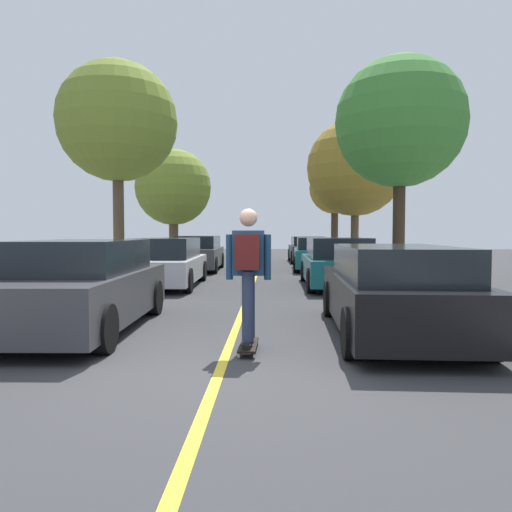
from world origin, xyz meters
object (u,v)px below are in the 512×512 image
(parked_car_right_near, at_px, (337,263))
(street_tree_right_far, at_px, (335,189))
(parked_car_left_far, at_px, (198,253))
(skateboarder, at_px, (248,267))
(skateboard, at_px, (248,345))
(parked_car_right_nearest, at_px, (394,290))
(parked_car_right_farthest, at_px, (308,249))
(street_tree_left_nearest, at_px, (117,122))
(parked_car_left_near, at_px, (167,263))
(parked_car_left_nearest, at_px, (82,286))
(street_tree_right_nearest, at_px, (400,123))
(fire_hydrant, at_px, (95,274))
(street_tree_left_near, at_px, (173,188))
(street_tree_right_near, at_px, (355,168))
(parked_car_right_far, at_px, (317,254))

(parked_car_right_near, distance_m, street_tree_right_far, 14.69)
(parked_car_left_far, distance_m, skateboarder, 13.92)
(skateboard, relative_size, skateboarder, 0.48)
(parked_car_right_nearest, distance_m, street_tree_right_far, 21.08)
(parked_car_right_farthest, bearing_deg, street_tree_left_nearest, -121.59)
(parked_car_left_near, xyz_separation_m, skateboarder, (2.70, -7.74, 0.42))
(parked_car_left_far, bearing_deg, street_tree_left_nearest, -109.13)
(parked_car_left_nearest, distance_m, parked_car_right_near, 7.98)
(street_tree_right_nearest, distance_m, street_tree_right_far, 14.27)
(parked_car_left_near, xyz_separation_m, fire_hydrant, (-1.50, -1.62, -0.19))
(street_tree_left_near, bearing_deg, parked_car_right_near, -55.40)
(parked_car_right_near, distance_m, street_tree_right_near, 8.36)
(parked_car_right_near, xyz_separation_m, parked_car_right_farthest, (0.00, 11.67, -0.02))
(parked_car_right_nearest, bearing_deg, skateboarder, -150.99)
(skateboarder, bearing_deg, parked_car_right_nearest, 29.01)
(parked_car_right_nearest, distance_m, parked_car_right_farthest, 18.20)
(street_tree_right_nearest, distance_m, fire_hydrant, 9.16)
(street_tree_left_nearest, bearing_deg, parked_car_right_near, -8.91)
(street_tree_left_near, height_order, skateboarder, street_tree_left_near)
(parked_car_left_nearest, relative_size, parked_car_right_far, 1.00)
(parked_car_left_near, bearing_deg, street_tree_left_near, 100.20)
(street_tree_right_near, relative_size, skateboard, 7.35)
(parked_car_right_nearest, distance_m, skateboard, 2.50)
(parked_car_right_nearest, xyz_separation_m, street_tree_left_nearest, (-6.54, 7.56, 4.21))
(parked_car_right_nearest, distance_m, street_tree_right_nearest, 7.76)
(parked_car_left_near, height_order, street_tree_right_near, street_tree_right_near)
(parked_car_right_near, xyz_separation_m, street_tree_right_nearest, (1.70, -0.04, 3.89))
(parked_car_left_far, relative_size, street_tree_right_nearest, 0.73)
(parked_car_right_near, height_order, street_tree_right_near, street_tree_right_near)
(parked_car_left_nearest, relative_size, street_tree_left_near, 0.83)
(parked_car_left_far, relative_size, parked_car_right_farthest, 1.10)
(fire_hydrant, bearing_deg, parked_car_right_far, 50.81)
(parked_car_left_near, relative_size, parked_car_right_far, 1.05)
(street_tree_left_nearest, relative_size, street_tree_right_nearest, 1.05)
(street_tree_left_near, bearing_deg, parked_car_left_nearest, -83.86)
(parked_car_left_far, height_order, street_tree_left_near, street_tree_left_near)
(skateboard, bearing_deg, parked_car_left_nearest, 153.64)
(street_tree_right_near, bearing_deg, parked_car_right_far, -145.49)
(parked_car_right_nearest, relative_size, fire_hydrant, 6.52)
(parked_car_right_farthest, relative_size, street_tree_right_near, 0.66)
(parked_car_right_nearest, xyz_separation_m, street_tree_left_near, (-6.54, 16.02, 2.99))
(parked_car_right_farthest, bearing_deg, street_tree_right_far, 56.22)
(parked_car_right_far, xyz_separation_m, street_tree_right_near, (1.71, 1.17, 3.63))
(parked_car_right_near, relative_size, street_tree_left_nearest, 0.69)
(parked_car_left_nearest, height_order, parked_car_right_nearest, parked_car_left_nearest)
(fire_hydrant, bearing_deg, parked_car_left_near, 47.25)
(street_tree_right_nearest, bearing_deg, street_tree_right_far, 90.00)
(skateboarder, bearing_deg, parked_car_right_far, 81.24)
(street_tree_left_nearest, relative_size, skateboard, 7.79)
(parked_car_left_nearest, distance_m, parked_car_right_far, 13.42)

